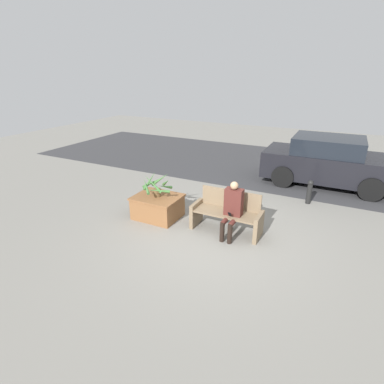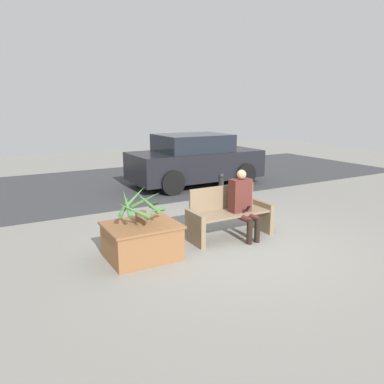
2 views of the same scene
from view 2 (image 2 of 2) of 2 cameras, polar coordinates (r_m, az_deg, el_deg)
name	(u,v)px [view 2 (image 2 of 2)]	position (r m, az deg, el deg)	size (l,w,h in m)	color
ground_plane	(235,245)	(6.74, 6.52, -7.96)	(30.00, 30.00, 0.00)	gray
road_surface	(120,183)	(12.03, -10.95, 1.32)	(20.00, 6.00, 0.01)	#38383A
bench	(229,214)	(7.01, 5.61, -3.39)	(1.61, 0.58, 0.93)	#7A664C
person_seated	(243,201)	(6.90, 7.74, -1.39)	(0.39, 0.58, 1.27)	#51231E
planter_box	(142,240)	(6.10, -7.66, -7.23)	(1.14, 0.93, 0.57)	brown
potted_plant	(141,207)	(5.93, -7.83, -2.29)	(0.81, 0.81, 0.61)	brown
parked_car	(195,160)	(11.48, 0.42, 4.88)	(3.99, 1.98, 1.56)	black
bollard_post	(221,185)	(9.83, 4.46, 1.06)	(0.15, 0.15, 0.69)	black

